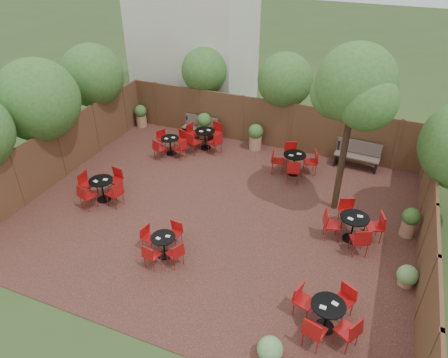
% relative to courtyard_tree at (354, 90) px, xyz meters
% --- Properties ---
extents(ground, '(80.00, 80.00, 0.00)m').
position_rel_courtyard_tree_xyz_m(ground, '(-3.41, -1.70, -4.02)').
color(ground, '#354F23').
rests_on(ground, ground).
extents(courtyard_paving, '(12.00, 10.00, 0.02)m').
position_rel_courtyard_tree_xyz_m(courtyard_paving, '(-3.41, -1.70, -4.01)').
color(courtyard_paving, '#351A15').
rests_on(courtyard_paving, ground).
extents(fence_back, '(12.00, 0.08, 2.00)m').
position_rel_courtyard_tree_xyz_m(fence_back, '(-3.41, 3.30, -3.02)').
color(fence_back, '#52351E').
rests_on(fence_back, ground).
extents(fence_left, '(0.08, 10.00, 2.00)m').
position_rel_courtyard_tree_xyz_m(fence_left, '(-9.41, -1.70, -3.02)').
color(fence_left, '#52351E').
rests_on(fence_left, ground).
extents(fence_right, '(0.08, 10.00, 2.00)m').
position_rel_courtyard_tree_xyz_m(fence_right, '(2.59, -1.70, -3.02)').
color(fence_right, '#52351E').
rests_on(fence_right, ground).
extents(neighbour_building, '(5.00, 4.00, 8.00)m').
position_rel_courtyard_tree_xyz_m(neighbour_building, '(-7.91, 6.30, -0.02)').
color(neighbour_building, beige).
rests_on(neighbour_building, ground).
extents(overhang_foliage, '(15.78, 10.48, 2.79)m').
position_rel_courtyard_tree_xyz_m(overhang_foliage, '(-5.74, 0.29, -1.29)').
color(overhang_foliage, '#31611F').
rests_on(overhang_foliage, ground).
extents(courtyard_tree, '(2.49, 2.39, 5.30)m').
position_rel_courtyard_tree_xyz_m(courtyard_tree, '(0.00, 0.00, 0.00)').
color(courtyard_tree, black).
rests_on(courtyard_tree, courtyard_paving).
extents(park_bench_left, '(1.50, 0.50, 0.92)m').
position_rel_courtyard_tree_xyz_m(park_bench_left, '(-6.16, 2.93, -3.53)').
color(park_bench_left, brown).
rests_on(park_bench_left, courtyard_paving).
extents(park_bench_right, '(1.65, 0.61, 1.00)m').
position_rel_courtyard_tree_xyz_m(park_bench_right, '(0.30, 2.93, -3.49)').
color(park_bench_right, brown).
rests_on(park_bench_right, courtyard_paving).
extents(bistro_tables, '(9.57, 8.53, 0.93)m').
position_rel_courtyard_tree_xyz_m(bistro_tables, '(-3.15, -1.01, -3.56)').
color(bistro_tables, black).
rests_on(bistro_tables, courtyard_paving).
extents(planters, '(11.83, 4.12, 1.09)m').
position_rel_courtyard_tree_xyz_m(planters, '(-4.46, 2.25, -3.44)').
color(planters, '#A27451').
rests_on(planters, courtyard_paving).
extents(low_shrubs, '(3.16, 4.30, 0.74)m').
position_rel_courtyard_tree_xyz_m(low_shrubs, '(1.38, -5.40, -3.69)').
color(low_shrubs, '#A27451').
rests_on(low_shrubs, courtyard_paving).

